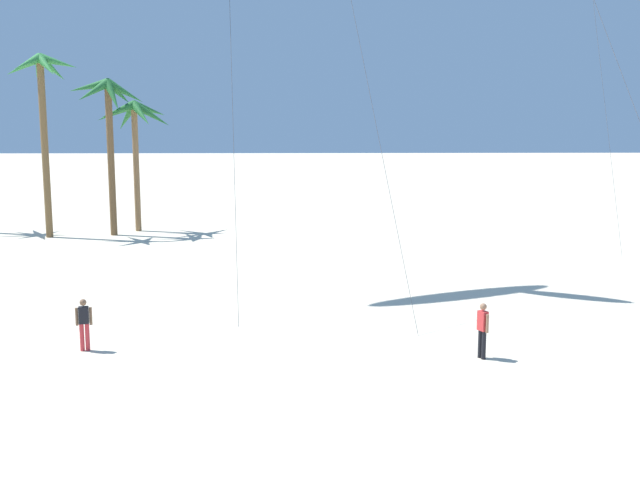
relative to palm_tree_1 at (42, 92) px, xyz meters
name	(u,v)px	position (x,y,z in m)	size (l,w,h in m)	color
palm_tree_1	(42,92)	(0.00, 0.00, 0.00)	(4.26, 4.05, 10.85)	brown
palm_tree_2	(108,109)	(3.61, 0.83, -1.02)	(4.52, 4.14, 9.46)	brown
palm_tree_3	(134,124)	(4.78, 2.47, -1.91)	(4.72, 4.15, 8.19)	olive
person_foreground_walker	(84,322)	(8.41, -22.95, -7.72)	(0.50, 0.25, 1.66)	red
person_near_right	(483,328)	(20.68, -24.00, -7.69)	(0.31, 0.47, 1.72)	black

